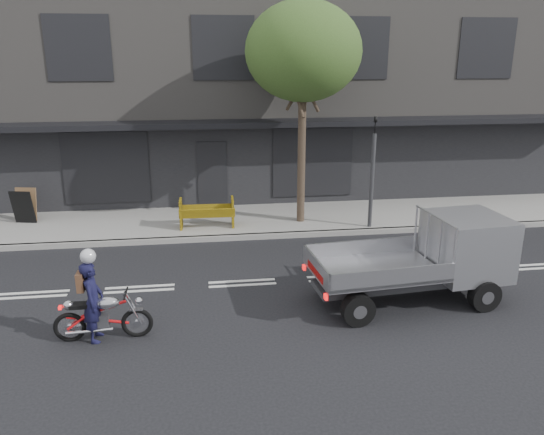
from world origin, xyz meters
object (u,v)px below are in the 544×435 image
at_px(rider, 93,302).
at_px(traffic_light_pole, 372,179).
at_px(flatbed_ute, 450,250).
at_px(construction_barrier, 207,214).
at_px(motorcycle, 103,315).
at_px(sandwich_board, 23,207).
at_px(street_tree, 303,52).

bearing_deg(rider, traffic_light_pole, -52.74).
relative_size(traffic_light_pole, rider, 2.21).
bearing_deg(flatbed_ute, construction_barrier, 130.62).
xyz_separation_m(traffic_light_pole, rider, (-7.18, -5.54, -0.86)).
distance_m(rider, construction_barrier, 6.33).
height_order(motorcycle, sandwich_board, sandwich_board).
xyz_separation_m(traffic_light_pole, flatbed_ute, (0.29, -4.70, -0.53)).
bearing_deg(street_tree, construction_barrier, -170.94).
bearing_deg(street_tree, traffic_light_pole, -23.03).
relative_size(street_tree, sandwich_board, 6.34).
distance_m(motorcycle, construction_barrier, 6.28).
height_order(traffic_light_pole, construction_barrier, traffic_light_pole).
bearing_deg(rider, motorcycle, -90.39).
distance_m(flatbed_ute, construction_barrier, 7.31).
bearing_deg(traffic_light_pole, street_tree, 156.97).
xyz_separation_m(construction_barrier, sandwich_board, (-5.66, 1.33, 0.06)).
xyz_separation_m(motorcycle, construction_barrier, (2.08, 5.92, 0.13)).
height_order(traffic_light_pole, flatbed_ute, traffic_light_pole).
relative_size(street_tree, flatbed_ute, 1.54).
distance_m(street_tree, rider, 9.37).
bearing_deg(traffic_light_pole, rider, -142.34).
bearing_deg(rider, street_tree, -39.42).
xyz_separation_m(traffic_light_pole, construction_barrier, (-4.95, 0.38, -1.03)).
bearing_deg(motorcycle, traffic_light_pole, 37.85).
bearing_deg(street_tree, rider, -129.03).
xyz_separation_m(street_tree, flatbed_ute, (2.29, -5.55, -4.16)).
distance_m(street_tree, traffic_light_pole, 4.23).
bearing_deg(rider, flatbed_ute, -83.96).
distance_m(rider, sandwich_board, 8.02).
distance_m(traffic_light_pole, construction_barrier, 5.07).
relative_size(traffic_light_pole, construction_barrier, 2.09).
relative_size(street_tree, construction_barrier, 4.02).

